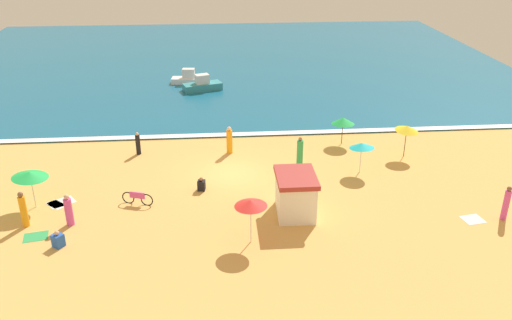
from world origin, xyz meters
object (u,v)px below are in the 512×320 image
(beach_umbrella_0, at_px, (362,146))
(beach_umbrella_3, at_px, (343,121))
(small_boat_0, at_px, (202,85))
(beachgoer_0, at_px, (138,144))
(parked_bicycle, at_px, (137,198))
(beachgoer_5, at_px, (506,204))
(beachgoer_2, at_px, (69,211))
(beach_umbrella_1, at_px, (407,128))
(beachgoer_3, at_px, (201,185))
(lifeguard_cabana, at_px, (296,194))
(beach_umbrella_2, at_px, (30,175))
(beachgoer_4, at_px, (58,240))
(small_boat_1, at_px, (189,79))
(beachgoer_7, at_px, (229,141))
(beachgoer_1, at_px, (23,210))
(beach_umbrella_4, at_px, (251,203))
(beachgoer_6, at_px, (300,152))

(beach_umbrella_0, xyz_separation_m, beach_umbrella_3, (-0.08, 4.57, -0.10))
(small_boat_0, bearing_deg, beachgoer_0, -106.56)
(parked_bicycle, xyz_separation_m, beachgoer_5, (19.22, -3.15, 0.53))
(parked_bicycle, height_order, beachgoer_2, beachgoer_2)
(beach_umbrella_1, height_order, parked_bicycle, beach_umbrella_1)
(beachgoer_3, bearing_deg, lifeguard_cabana, -31.58)
(beach_umbrella_2, distance_m, beachgoer_4, 4.85)
(beachgoer_2, distance_m, small_boat_1, 25.39)
(beachgoer_3, distance_m, beachgoer_7, 5.54)
(parked_bicycle, distance_m, beachgoer_0, 6.94)
(beach_umbrella_1, distance_m, beachgoer_2, 21.11)
(beach_umbrella_0, height_order, parked_bicycle, beach_umbrella_0)
(beachgoer_1, relative_size, beachgoer_2, 1.12)
(beachgoer_3, bearing_deg, beach_umbrella_1, 15.71)
(beachgoer_4, bearing_deg, beach_umbrella_4, -2.27)
(beach_umbrella_3, relative_size, beach_umbrella_4, 0.85)
(beachgoer_1, relative_size, small_boat_1, 0.59)
(beach_umbrella_3, bearing_deg, beachgoer_3, -147.43)
(beach_umbrella_3, xyz_separation_m, beachgoer_2, (-16.29, -9.41, -0.89))
(beach_umbrella_1, bearing_deg, beachgoer_3, -164.29)
(parked_bicycle, xyz_separation_m, small_boat_0, (3.34, 20.66, 0.18))
(beach_umbrella_3, bearing_deg, beachgoer_4, -145.18)
(beach_umbrella_1, bearing_deg, beachgoer_0, 174.16)
(beach_umbrella_2, bearing_deg, beachgoer_2, -41.07)
(beachgoer_5, bearing_deg, beachgoer_7, 145.03)
(beachgoer_4, bearing_deg, beachgoer_6, 32.38)
(beach_umbrella_1, xyz_separation_m, beach_umbrella_4, (-10.78, -9.33, 0.18))
(beachgoer_1, bearing_deg, beach_umbrella_4, -12.00)
(beachgoer_2, relative_size, beachgoer_5, 0.91)
(beach_umbrella_1, relative_size, small_boat_0, 0.60)
(small_boat_0, relative_size, small_boat_1, 1.12)
(lifeguard_cabana, bearing_deg, small_boat_1, 104.59)
(beach_umbrella_0, distance_m, beachgoer_2, 17.10)
(small_boat_1, bearing_deg, beachgoer_2, -101.88)
(lifeguard_cabana, distance_m, small_boat_1, 25.48)
(beach_umbrella_1, distance_m, beachgoer_6, 7.18)
(beachgoer_0, bearing_deg, beachgoer_3, -52.50)
(beach_umbrella_3, bearing_deg, beach_umbrella_4, -121.38)
(parked_bicycle, height_order, beachgoer_6, beachgoer_6)
(beach_umbrella_3, bearing_deg, lifeguard_cabana, -116.71)
(beach_umbrella_0, height_order, beachgoer_1, beach_umbrella_0)
(beachgoer_7, bearing_deg, beach_umbrella_1, -7.39)
(small_boat_0, bearing_deg, beachgoer_7, -82.13)
(beachgoer_1, xyz_separation_m, small_boat_1, (7.46, 24.79, -0.39))
(beachgoer_0, bearing_deg, small_boat_1, 80.12)
(beachgoer_1, bearing_deg, parked_bicycle, 18.52)
(beachgoer_6, relative_size, beachgoer_7, 1.02)
(parked_bicycle, xyz_separation_m, beachgoer_1, (-5.42, -1.81, 0.55))
(beachgoer_1, height_order, beachgoer_2, beachgoer_1)
(beach_umbrella_0, xyz_separation_m, beachgoer_2, (-16.37, -4.84, -0.99))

